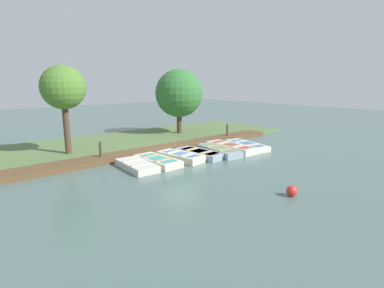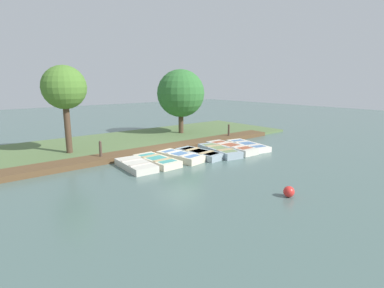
{
  "view_description": "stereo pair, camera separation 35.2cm",
  "coord_description": "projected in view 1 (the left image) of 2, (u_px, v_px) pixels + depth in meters",
  "views": [
    {
      "loc": [
        13.52,
        -10.54,
        4.26
      ],
      "look_at": [
        0.48,
        0.6,
        0.65
      ],
      "focal_mm": 28.0,
      "sensor_mm": 36.0,
      "label": 1
    },
    {
      "loc": [
        13.75,
        -10.27,
        4.26
      ],
      "look_at": [
        0.48,
        0.6,
        0.65
      ],
      "focal_mm": 28.0,
      "sensor_mm": 36.0,
      "label": 2
    }
  ],
  "objects": [
    {
      "name": "park_tree_far_left",
      "position": [
        63.0,
        88.0,
        16.6
      ],
      "size": [
        2.45,
        2.45,
        5.15
      ],
      "color": "#4C3828",
      "rests_on": "ground_plane"
    },
    {
      "name": "dock_walkway",
      "position": [
        165.0,
        148.0,
        18.68
      ],
      "size": [
        1.42,
        18.2,
        0.28
      ],
      "color": "brown",
      "rests_on": "ground_plane"
    },
    {
      "name": "mooring_post_near",
      "position": [
        101.0,
        151.0,
        15.98
      ],
      "size": [
        0.14,
        0.14,
        1.14
      ],
      "color": "#47382D",
      "rests_on": "ground_plane"
    },
    {
      "name": "buoy",
      "position": [
        292.0,
        191.0,
        11.27
      ],
      "size": [
        0.42,
        0.42,
        0.42
      ],
      "color": "red",
      "rests_on": "ground_plane"
    },
    {
      "name": "rowboat_0",
      "position": [
        137.0,
        165.0,
        14.81
      ],
      "size": [
        2.7,
        1.35,
        0.35
      ],
      "rotation": [
        0.0,
        0.0,
        -0.06
      ],
      "color": "beige",
      "rests_on": "ground_plane"
    },
    {
      "name": "rowboat_1",
      "position": [
        158.0,
        161.0,
        15.64
      ],
      "size": [
        2.88,
        1.29,
        0.36
      ],
      "rotation": [
        0.0,
        0.0,
        0.04
      ],
      "color": "beige",
      "rests_on": "ground_plane"
    },
    {
      "name": "rowboat_6",
      "position": [
        247.0,
        145.0,
        19.46
      ],
      "size": [
        3.37,
        1.77,
        0.35
      ],
      "rotation": [
        0.0,
        0.0,
        -0.19
      ],
      "color": "silver",
      "rests_on": "ground_plane"
    },
    {
      "name": "rowboat_2",
      "position": [
        181.0,
        156.0,
        16.48
      ],
      "size": [
        2.85,
        1.52,
        0.39
      ],
      "rotation": [
        0.0,
        0.0,
        0.15
      ],
      "color": "beige",
      "rests_on": "ground_plane"
    },
    {
      "name": "shore_bank",
      "position": [
        136.0,
        141.0,
        21.34
      ],
      "size": [
        8.0,
        24.0,
        0.16
      ],
      "color": "#567042",
      "rests_on": "ground_plane"
    },
    {
      "name": "rowboat_4",
      "position": [
        219.0,
        150.0,
        17.9
      ],
      "size": [
        3.35,
        1.65,
        0.4
      ],
      "rotation": [
        0.0,
        0.0,
        -0.18
      ],
      "color": "#8C9EA8",
      "rests_on": "ground_plane"
    },
    {
      "name": "rowboat_5",
      "position": [
        231.0,
        147.0,
        18.7
      ],
      "size": [
        3.49,
        1.24,
        0.41
      ],
      "rotation": [
        0.0,
        0.0,
        -0.03
      ],
      "color": "beige",
      "rests_on": "ground_plane"
    },
    {
      "name": "rowboat_3",
      "position": [
        199.0,
        154.0,
        17.18
      ],
      "size": [
        3.02,
        1.45,
        0.37
      ],
      "rotation": [
        0.0,
        0.0,
        0.11
      ],
      "color": "#8C9EA8",
      "rests_on": "ground_plane"
    },
    {
      "name": "mooring_post_far",
      "position": [
        227.0,
        132.0,
        22.27
      ],
      "size": [
        0.14,
        0.14,
        1.14
      ],
      "color": "#47382D",
      "rests_on": "ground_plane"
    },
    {
      "name": "park_tree_left",
      "position": [
        179.0,
        94.0,
        23.56
      ],
      "size": [
        3.73,
        3.73,
        5.19
      ],
      "color": "#4C3828",
      "rests_on": "ground_plane"
    },
    {
      "name": "ground_plane",
      "position": [
        179.0,
        155.0,
        17.64
      ],
      "size": [
        80.0,
        80.0,
        0.0
      ],
      "primitive_type": "plane",
      "color": "#4C6660"
    }
  ]
}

